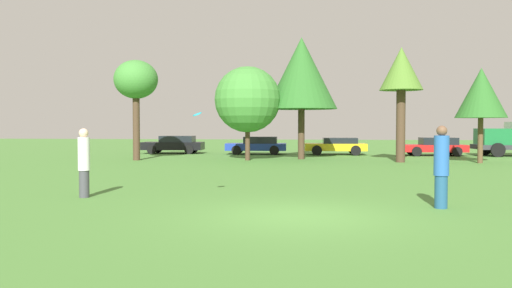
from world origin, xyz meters
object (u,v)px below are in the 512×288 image
at_px(frisbee, 197,114).
at_px(tree_0, 136,81).
at_px(person_thrower, 84,162).
at_px(parked_car_red, 435,146).
at_px(parked_car_yellow, 336,146).
at_px(tree_2, 301,74).
at_px(tree_3, 401,73).
at_px(tree_4, 481,93).
at_px(tree_1, 248,100).
at_px(parked_car_black, 174,144).
at_px(person_catcher, 441,166).
at_px(parked_car_blue, 257,145).

relative_size(frisbee, tree_0, 0.04).
relative_size(person_thrower, parked_car_red, 0.46).
height_order(frisbee, parked_car_yellow, frisbee).
bearing_deg(tree_2, person_thrower, -108.17).
distance_m(tree_3, parked_car_yellow, 8.46).
bearing_deg(tree_4, person_thrower, -135.50).
bearing_deg(tree_4, parked_car_red, 97.18).
height_order(tree_3, tree_4, tree_3).
bearing_deg(tree_0, parked_car_yellow, 30.27).
distance_m(tree_1, parked_car_black, 9.35).
xyz_separation_m(frisbee, tree_2, (2.31, 17.03, 2.71)).
xyz_separation_m(frisbee, parked_car_yellow, (4.55, 21.72, -1.66)).
xyz_separation_m(person_thrower, frisbee, (3.22, -0.16, 1.30)).
xyz_separation_m(tree_3, parked_car_black, (-14.39, 7.18, -4.14)).
distance_m(person_catcher, tree_2, 18.53).
relative_size(tree_4, parked_car_blue, 1.20).
height_order(tree_1, parked_car_blue, tree_1).
bearing_deg(person_thrower, tree_3, 58.92).
height_order(tree_2, parked_car_red, tree_2).
bearing_deg(parked_car_yellow, tree_1, 47.16).
distance_m(tree_0, tree_3, 14.61).
height_order(frisbee, tree_3, tree_3).
relative_size(tree_0, parked_car_red, 1.38).
height_order(parked_car_black, parked_car_yellow, parked_car_black).
height_order(tree_1, parked_car_black, tree_1).
relative_size(tree_2, tree_3, 1.15).
distance_m(person_thrower, tree_1, 15.89).
bearing_deg(tree_0, parked_car_black, 88.29).
bearing_deg(tree_4, parked_car_black, 158.11).
relative_size(tree_3, parked_car_black, 1.44).
relative_size(tree_1, parked_car_black, 1.24).
distance_m(tree_1, parked_car_blue, 6.77).
bearing_deg(parked_car_yellow, parked_car_red, 175.12).
xyz_separation_m(frisbee, parked_car_blue, (-0.79, 21.82, -1.65)).
height_order(tree_2, parked_car_blue, tree_2).
bearing_deg(parked_car_red, tree_3, 61.17).
bearing_deg(tree_1, parked_car_blue, 91.05).
distance_m(frisbee, tree_1, 15.71).
xyz_separation_m(parked_car_black, parked_car_blue, (5.93, -0.40, -0.01)).
relative_size(person_catcher, tree_4, 0.40).
bearing_deg(parked_car_blue, parked_car_red, 175.88).
height_order(person_catcher, tree_2, tree_2).
xyz_separation_m(tree_0, parked_car_yellow, (11.49, 6.70, -3.83)).
height_order(tree_0, parked_car_blue, tree_0).
height_order(tree_0, tree_2, tree_2).
xyz_separation_m(frisbee, tree_3, (7.66, 15.05, 2.50)).
xyz_separation_m(frisbee, tree_4, (11.70, 14.83, 1.37)).
bearing_deg(tree_1, tree_0, -174.15).
relative_size(person_catcher, tree_2, 0.28).
bearing_deg(person_thrower, tree_4, 49.59).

